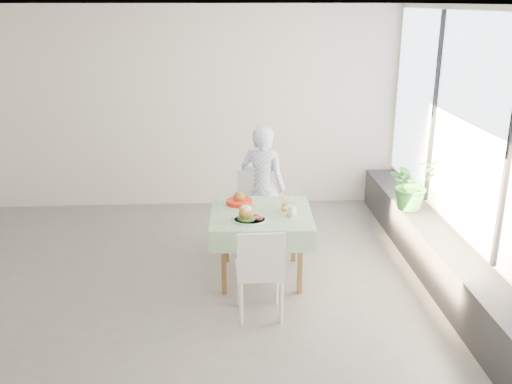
{
  "coord_description": "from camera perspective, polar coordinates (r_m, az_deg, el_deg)",
  "views": [
    {
      "loc": [
        0.54,
        -5.44,
        2.83
      ],
      "look_at": [
        0.87,
        0.15,
        0.95
      ],
      "focal_mm": 40.0,
      "sensor_mm": 36.0,
      "label": 1
    }
  ],
  "objects": [
    {
      "name": "potted_plant",
      "position": [
        6.87,
        15.3,
        0.81
      ],
      "size": [
        0.71,
        0.67,
        0.62
      ],
      "primitive_type": "imported",
      "rotation": [
        0.0,
        0.0,
        0.42
      ],
      "color": "#337F2A",
      "rests_on": "window_ledge"
    },
    {
      "name": "floor",
      "position": [
        6.16,
        -8.08,
        -8.99
      ],
      "size": [
        6.0,
        6.0,
        0.0
      ],
      "primitive_type": "plane",
      "color": "#615F5C",
      "rests_on": "ground"
    },
    {
      "name": "main_dish",
      "position": [
        5.68,
        -0.83,
        -2.39
      ],
      "size": [
        0.33,
        0.33,
        0.17
      ],
      "color": "white",
      "rests_on": "cafe_table"
    },
    {
      "name": "cafe_table",
      "position": [
        6.04,
        0.5,
        -4.53
      ],
      "size": [
        1.08,
        1.08,
        0.74
      ],
      "color": "brown",
      "rests_on": "ground"
    },
    {
      "name": "wall_right",
      "position": [
        6.14,
        20.46,
        3.92
      ],
      "size": [
        0.02,
        5.0,
        2.8
      ],
      "primitive_type": "cube",
      "color": "silver",
      "rests_on": "ground"
    },
    {
      "name": "wall_back",
      "position": [
        8.08,
        -7.17,
        8.26
      ],
      "size": [
        6.0,
        0.02,
        2.8
      ],
      "primitive_type": "cube",
      "color": "silver",
      "rests_on": "ground"
    },
    {
      "name": "window_ledge",
      "position": [
        6.43,
        17.67,
        -6.01
      ],
      "size": [
        0.4,
        4.8,
        0.5
      ],
      "primitive_type": "cube",
      "color": "black",
      "rests_on": "ground"
    },
    {
      "name": "chair_near",
      "position": [
        5.4,
        0.37,
        -9.61
      ],
      "size": [
        0.44,
        0.44,
        0.91
      ],
      "color": "white",
      "rests_on": "ground"
    },
    {
      "name": "window_pane",
      "position": [
        6.07,
        20.46,
        6.21
      ],
      "size": [
        0.01,
        4.8,
        2.18
      ],
      "primitive_type": "cube",
      "color": "#D1E0F9",
      "rests_on": "ground"
    },
    {
      "name": "second_dish",
      "position": [
        6.16,
        -1.67,
        -0.85
      ],
      "size": [
        0.29,
        0.29,
        0.14
      ],
      "color": "red",
      "rests_on": "cafe_table"
    },
    {
      "name": "chair_far",
      "position": [
        6.71,
        -0.54,
        -3.66
      ],
      "size": [
        0.57,
        0.57,
        0.94
      ],
      "color": "white",
      "rests_on": "ground"
    },
    {
      "name": "juice_cup_orange",
      "position": [
        5.96,
        2.94,
        -1.36
      ],
      "size": [
        0.09,
        0.09,
        0.24
      ],
      "color": "white",
      "rests_on": "cafe_table"
    },
    {
      "name": "juice_cup_lemonade",
      "position": [
        5.83,
        3.6,
        -1.77
      ],
      "size": [
        0.1,
        0.1,
        0.28
      ],
      "color": "white",
      "rests_on": "cafe_table"
    },
    {
      "name": "ceiling",
      "position": [
        5.47,
        -9.47,
        18.03
      ],
      "size": [
        6.0,
        6.0,
        0.0
      ],
      "primitive_type": "plane",
      "rotation": [
        3.14,
        0.0,
        0.0
      ],
      "color": "white",
      "rests_on": "ground"
    },
    {
      "name": "diner",
      "position": [
        6.71,
        0.68,
        0.51
      ],
      "size": [
        0.64,
        0.54,
        1.49
      ],
      "primitive_type": "imported",
      "rotation": [
        0.0,
        0.0,
        2.74
      ],
      "color": "#85A7D6",
      "rests_on": "ground"
    },
    {
      "name": "wall_front",
      "position": [
        3.31,
        -12.5,
        -7.48
      ],
      "size": [
        6.0,
        0.02,
        2.8
      ],
      "primitive_type": "cube",
      "color": "silver",
      "rests_on": "ground"
    }
  ]
}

